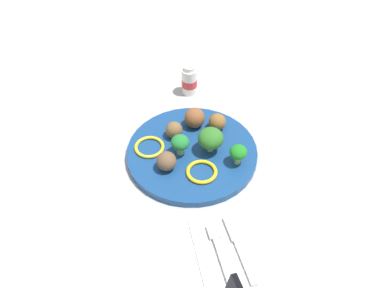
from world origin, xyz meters
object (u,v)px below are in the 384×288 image
object	(u,v)px
broccoli_floret_front_right	(211,139)
fork	(219,249)
broccoli_floret_mid_left	(238,153)
meatball_mid_right	(166,161)
meatball_center	(217,122)
pepper_ring_center	(149,147)
knife	(239,245)
plate	(192,153)
meatball_front_right	(174,130)
meatball_far_rim	(195,118)
pepper_ring_front_left	(203,172)
yogurt_bottle	(189,81)
broccoli_floret_mid_right	(180,143)
napkin	(230,252)

from	to	relation	value
broccoli_floret_front_right	fork	distance (m)	0.24
broccoli_floret_mid_left	meatball_mid_right	distance (m)	0.15
broccoli_floret_front_right	meatball_center	distance (m)	0.07
meatball_mid_right	fork	world-z (taller)	meatball_mid_right
pepper_ring_center	knife	size ratio (longest dim) A/B	0.45
broccoli_floret_front_right	meatball_mid_right	distance (m)	0.11
meatball_mid_right	broccoli_floret_mid_left	bearing A→B (deg)	-101.28
plate	meatball_front_right	size ratio (longest dim) A/B	7.53
meatball_far_rim	pepper_ring_center	distance (m)	0.12
broccoli_floret_front_right	meatball_far_rim	size ratio (longest dim) A/B	1.24
broccoli_floret_front_right	pepper_ring_front_left	world-z (taller)	broccoli_floret_front_right
meatball_front_right	yogurt_bottle	xyz separation A→B (m)	(0.16, -0.08, 0.00)
meatball_center	yogurt_bottle	size ratio (longest dim) A/B	0.50
broccoli_floret_mid_right	meatball_front_right	distance (m)	0.05
knife	yogurt_bottle	bearing A→B (deg)	-5.82
broccoli_floret_front_right	broccoli_floret_mid_right	distance (m)	0.06
pepper_ring_center	meatball_front_right	bearing A→B (deg)	-71.67
broccoli_floret_front_right	meatball_mid_right	bearing A→B (deg)	101.86
knife	broccoli_floret_mid_left	bearing A→B (deg)	-20.31
broccoli_floret_mid_right	meatball_far_rim	size ratio (longest dim) A/B	1.04
broccoli_floret_front_right	fork	size ratio (longest dim) A/B	0.47
meatball_front_right	meatball_far_rim	bearing A→B (deg)	-69.74
meatball_far_rim	pepper_ring_front_left	distance (m)	0.14
plate	pepper_ring_center	world-z (taller)	pepper_ring_center
knife	yogurt_bottle	world-z (taller)	yogurt_bottle
knife	meatball_front_right	bearing A→B (deg)	7.02
meatball_mid_right	meatball_front_right	bearing A→B (deg)	-25.01
fork	broccoli_floret_front_right	bearing A→B (deg)	-14.90
broccoli_floret_mid_right	pepper_ring_front_left	world-z (taller)	broccoli_floret_mid_right
yogurt_bottle	meatball_far_rim	bearing A→B (deg)	167.75
meatball_far_rim	meatball_front_right	size ratio (longest dim) A/B	1.24
broccoli_floret_mid_right	napkin	distance (m)	0.25
broccoli_floret_mid_right	yogurt_bottle	size ratio (longest dim) A/B	0.62
broccoli_floret_mid_left	broccoli_floret_mid_right	bearing A→B (deg)	59.72
pepper_ring_center	fork	xyz separation A→B (m)	(-0.27, -0.06, -0.01)
broccoli_floret_mid_right	knife	xyz separation A→B (m)	(-0.24, -0.04, -0.04)
pepper_ring_front_left	pepper_ring_center	bearing A→B (deg)	40.96
broccoli_floret_mid_right	napkin	world-z (taller)	broccoli_floret_mid_right
meatball_mid_right	pepper_ring_front_left	distance (m)	0.08
pepper_ring_front_left	yogurt_bottle	distance (m)	0.28
broccoli_floret_front_right	meatball_front_right	distance (m)	0.09
broccoli_floret_mid_left	meatball_front_right	world-z (taller)	broccoli_floret_mid_left
plate	broccoli_floret_mid_right	xyz separation A→B (m)	(0.00, 0.03, 0.04)
pepper_ring_front_left	yogurt_bottle	xyz separation A→B (m)	(0.28, -0.06, 0.02)
meatball_far_rim	meatball_center	bearing A→B (deg)	-117.82
meatball_center	meatball_far_rim	size ratio (longest dim) A/B	0.84
meatball_front_right	yogurt_bottle	bearing A→B (deg)	-27.80
plate	meatball_far_rim	xyz separation A→B (m)	(0.07, -0.03, 0.03)
broccoli_floret_mid_left	broccoli_floret_mid_right	size ratio (longest dim) A/B	0.95
fork	meatball_mid_right	bearing A→B (deg)	11.25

